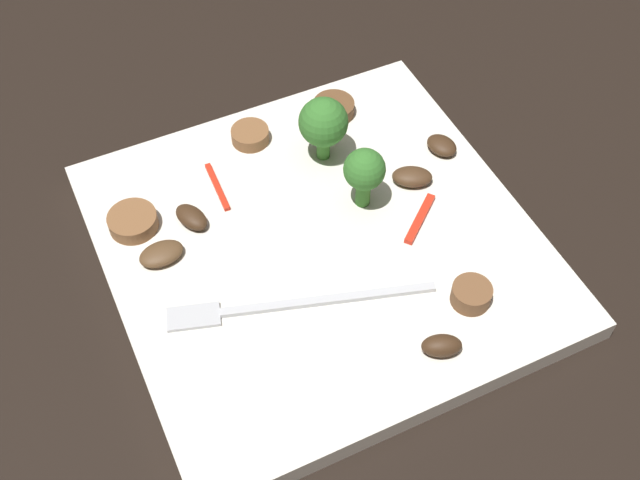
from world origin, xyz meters
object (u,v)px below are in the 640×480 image
mushroom_0 (442,145)px  pepper_strip_1 (420,219)px  plate (320,247)px  fork (282,306)px  broccoli_floret_0 (323,123)px  mushroom_1 (191,217)px  mushroom_4 (161,254)px  sausage_slice_0 (250,135)px  sausage_slice_1 (471,295)px  pepper_strip_0 (217,187)px  broccoli_floret_1 (364,171)px  mushroom_3 (412,177)px  mushroom_2 (442,346)px  sausage_slice_2 (334,108)px  sausage_slice_3 (133,221)px

mushroom_0 → pepper_strip_1: 0.07m
plate → fork: fork is taller
broccoli_floret_0 → mushroom_1: (0.11, 0.02, -0.03)m
mushroom_4 → fork: bearing=128.9°
plate → sausage_slice_0: size_ratio=9.93×
sausage_slice_1 → pepper_strip_0: sausage_slice_1 is taller
fork → broccoli_floret_1: 0.11m
mushroom_4 → pepper_strip_1: bearing=165.2°
mushroom_3 → pepper_strip_0: 0.15m
sausage_slice_0 → mushroom_2: mushroom_2 is taller
broccoli_floret_1 → mushroom_4: size_ratio=1.60×
pepper_strip_1 → sausage_slice_1: bearing=87.1°
sausage_slice_2 → mushroom_4: 0.19m
plate → mushroom_1: size_ratio=10.29×
sausage_slice_2 → mushroom_4: size_ratio=1.05×
plate → mushroom_2: mushroom_2 is taller
sausage_slice_0 → mushroom_2: 0.23m
mushroom_4 → pepper_strip_1: mushroom_4 is taller
broccoli_floret_0 → mushroom_1: 0.12m
fork → sausage_slice_3: (0.07, -0.11, 0.00)m
plate → pepper_strip_0: 0.09m
sausage_slice_2 → sausage_slice_1: bearing=91.1°
mushroom_0 → mushroom_1: same height
mushroom_1 → pepper_strip_0: mushroom_1 is taller
broccoli_floret_0 → sausage_slice_0: bearing=-41.6°
sausage_slice_2 → mushroom_4: (0.17, 0.08, -0.00)m
mushroom_4 → mushroom_1: bearing=-144.1°
sausage_slice_2 → pepper_strip_0: 0.12m
plate → broccoli_floret_1: broccoli_floret_1 is taller
sausage_slice_1 → mushroom_0: size_ratio=1.07×
fork → pepper_strip_0: size_ratio=3.69×
sausage_slice_2 → mushroom_3: (-0.02, 0.09, 0.00)m
mushroom_2 → plate: bearing=-74.6°
sausage_slice_3 → mushroom_1: size_ratio=1.24×
broccoli_floret_1 → mushroom_0: bearing=-165.1°
mushroom_2 → fork: bearing=-43.2°
mushroom_2 → mushroom_1: bearing=-57.4°
fork → sausage_slice_0: size_ratio=5.96×
sausage_slice_2 → mushroom_3: 0.09m
sausage_slice_3 → mushroom_0: (-0.24, 0.03, -0.00)m
sausage_slice_2 → mushroom_1: (0.14, 0.06, 0.00)m
plate → mushroom_2: size_ratio=11.18×
mushroom_0 → mushroom_3: same height
fork → sausage_slice_0: (-0.04, -0.15, 0.00)m
sausage_slice_3 → pepper_strip_1: bearing=156.3°
broccoli_floret_1 → sausage_slice_1: broccoli_floret_1 is taller
sausage_slice_1 → sausage_slice_2: bearing=-88.9°
sausage_slice_2 → mushroom_3: bearing=102.6°
plate → sausage_slice_2: 0.13m
broccoli_floret_1 → mushroom_1: broccoli_floret_1 is taller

